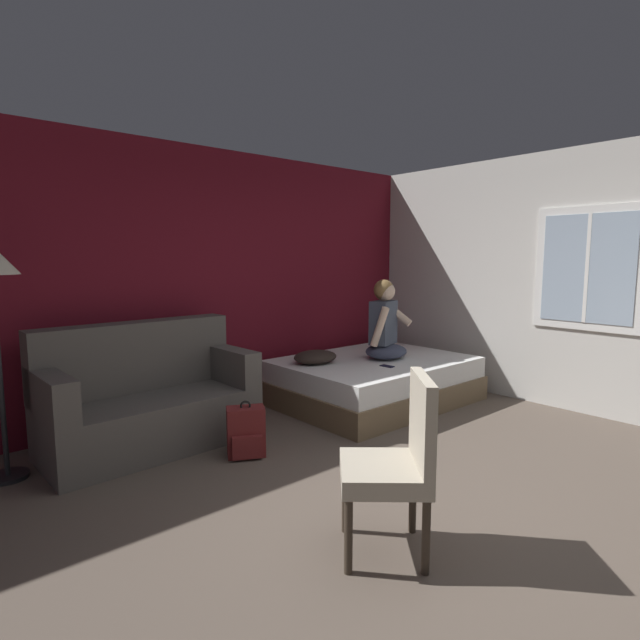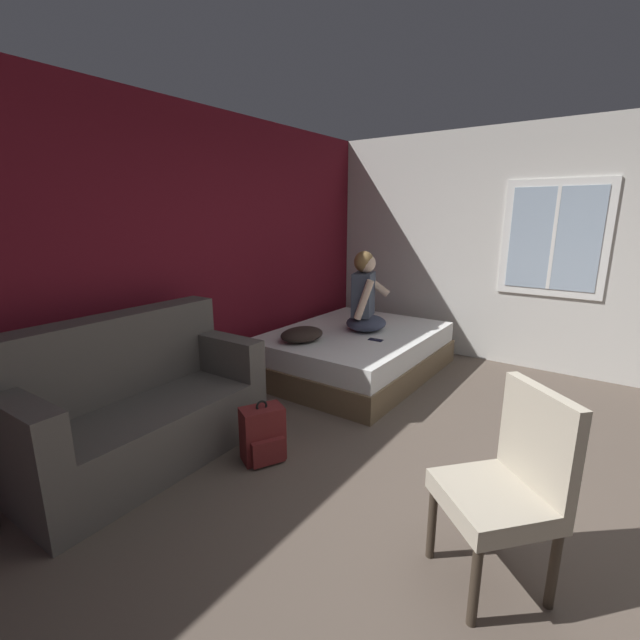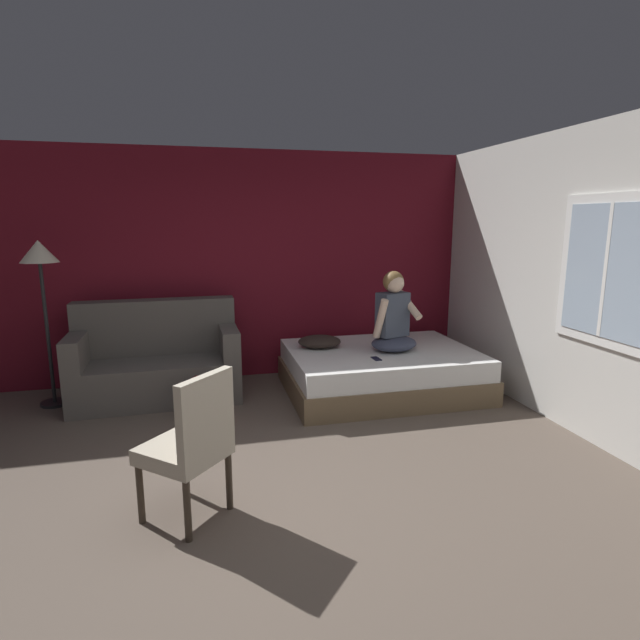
{
  "view_description": "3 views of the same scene",
  "coord_description": "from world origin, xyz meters",
  "px_view_note": "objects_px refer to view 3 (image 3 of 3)",
  "views": [
    {
      "loc": [
        -2.49,
        -1.62,
        1.6
      ],
      "look_at": [
        0.72,
        2.07,
        0.98
      ],
      "focal_mm": 28.0,
      "sensor_mm": 36.0,
      "label": 1
    },
    {
      "loc": [
        -2.43,
        -0.26,
        1.74
      ],
      "look_at": [
        0.74,
        2.0,
        0.77
      ],
      "focal_mm": 24.0,
      "sensor_mm": 36.0,
      "label": 2
    },
    {
      "loc": [
        -0.4,
        -2.98,
        1.89
      ],
      "look_at": [
        0.73,
        1.72,
        0.92
      ],
      "focal_mm": 28.0,
      "sensor_mm": 36.0,
      "label": 3
    }
  ],
  "objects_px": {
    "bed": "(381,371)",
    "couch": "(157,362)",
    "cell_phone": "(376,359)",
    "floor_lamp": "(40,268)",
    "backpack": "(206,400)",
    "throw_pillow": "(320,342)",
    "side_chair": "(192,441)",
    "person_seated": "(393,319)"
  },
  "relations": [
    {
      "from": "backpack",
      "to": "cell_phone",
      "type": "xyz_separation_m",
      "value": [
        1.73,
        0.03,
        0.29
      ]
    },
    {
      "from": "person_seated",
      "to": "backpack",
      "type": "height_order",
      "value": "person_seated"
    },
    {
      "from": "couch",
      "to": "backpack",
      "type": "height_order",
      "value": "couch"
    },
    {
      "from": "side_chair",
      "to": "backpack",
      "type": "bearing_deg",
      "value": 86.46
    },
    {
      "from": "person_seated",
      "to": "backpack",
      "type": "relative_size",
      "value": 1.91
    },
    {
      "from": "couch",
      "to": "cell_phone",
      "type": "bearing_deg",
      "value": -18.1
    },
    {
      "from": "side_chair",
      "to": "floor_lamp",
      "type": "xyz_separation_m",
      "value": [
        -1.44,
        2.44,
        0.9
      ]
    },
    {
      "from": "couch",
      "to": "side_chair",
      "type": "xyz_separation_m",
      "value": [
        0.39,
        -2.41,
        0.14
      ]
    },
    {
      "from": "couch",
      "to": "cell_phone",
      "type": "distance_m",
      "value": 2.34
    },
    {
      "from": "bed",
      "to": "couch",
      "type": "xyz_separation_m",
      "value": [
        -2.41,
        0.37,
        0.16
      ]
    },
    {
      "from": "bed",
      "to": "throw_pillow",
      "type": "distance_m",
      "value": 0.76
    },
    {
      "from": "bed",
      "to": "couch",
      "type": "height_order",
      "value": "couch"
    },
    {
      "from": "bed",
      "to": "floor_lamp",
      "type": "relative_size",
      "value": 1.22
    },
    {
      "from": "bed",
      "to": "side_chair",
      "type": "relative_size",
      "value": 2.12
    },
    {
      "from": "cell_phone",
      "to": "backpack",
      "type": "bearing_deg",
      "value": -3.07
    },
    {
      "from": "side_chair",
      "to": "cell_phone",
      "type": "height_order",
      "value": "side_chair"
    },
    {
      "from": "bed",
      "to": "side_chair",
      "type": "distance_m",
      "value": 2.89
    },
    {
      "from": "bed",
      "to": "couch",
      "type": "relative_size",
      "value": 1.21
    },
    {
      "from": "cell_phone",
      "to": "person_seated",
      "type": "bearing_deg",
      "value": -138.6
    },
    {
      "from": "person_seated",
      "to": "throw_pillow",
      "type": "bearing_deg",
      "value": 158.58
    },
    {
      "from": "bed",
      "to": "couch",
      "type": "distance_m",
      "value": 2.45
    },
    {
      "from": "side_chair",
      "to": "backpack",
      "type": "height_order",
      "value": "side_chair"
    },
    {
      "from": "throw_pillow",
      "to": "side_chair",
      "type": "bearing_deg",
      "value": -120.97
    },
    {
      "from": "cell_phone",
      "to": "bed",
      "type": "bearing_deg",
      "value": -121.8
    },
    {
      "from": "person_seated",
      "to": "throw_pillow",
      "type": "xyz_separation_m",
      "value": [
        -0.76,
        0.3,
        -0.29
      ]
    },
    {
      "from": "backpack",
      "to": "couch",
      "type": "bearing_deg",
      "value": 123.17
    },
    {
      "from": "bed",
      "to": "backpack",
      "type": "relative_size",
      "value": 4.55
    },
    {
      "from": "side_chair",
      "to": "floor_lamp",
      "type": "distance_m",
      "value": 2.97
    },
    {
      "from": "throw_pillow",
      "to": "backpack",
      "type": "bearing_deg",
      "value": -153.59
    },
    {
      "from": "backpack",
      "to": "person_seated",
      "type": "bearing_deg",
      "value": 9.33
    },
    {
      "from": "person_seated",
      "to": "floor_lamp",
      "type": "height_order",
      "value": "floor_lamp"
    },
    {
      "from": "person_seated",
      "to": "cell_phone",
      "type": "height_order",
      "value": "person_seated"
    },
    {
      "from": "throw_pillow",
      "to": "person_seated",
      "type": "bearing_deg",
      "value": -21.42
    },
    {
      "from": "bed",
      "to": "person_seated",
      "type": "height_order",
      "value": "person_seated"
    },
    {
      "from": "bed",
      "to": "person_seated",
      "type": "xyz_separation_m",
      "value": [
        0.11,
        -0.05,
        0.6
      ]
    },
    {
      "from": "cell_phone",
      "to": "floor_lamp",
      "type": "relative_size",
      "value": 0.08
    },
    {
      "from": "couch",
      "to": "backpack",
      "type": "relative_size",
      "value": 3.77
    },
    {
      "from": "person_seated",
      "to": "bed",
      "type": "bearing_deg",
      "value": 154.82
    },
    {
      "from": "bed",
      "to": "couch",
      "type": "bearing_deg",
      "value": 171.29
    },
    {
      "from": "floor_lamp",
      "to": "throw_pillow",
      "type": "bearing_deg",
      "value": -3.11
    },
    {
      "from": "side_chair",
      "to": "throw_pillow",
      "type": "bearing_deg",
      "value": 59.03
    },
    {
      "from": "bed",
      "to": "backpack",
      "type": "xyz_separation_m",
      "value": [
        -1.92,
        -0.39,
        -0.04
      ]
    }
  ]
}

